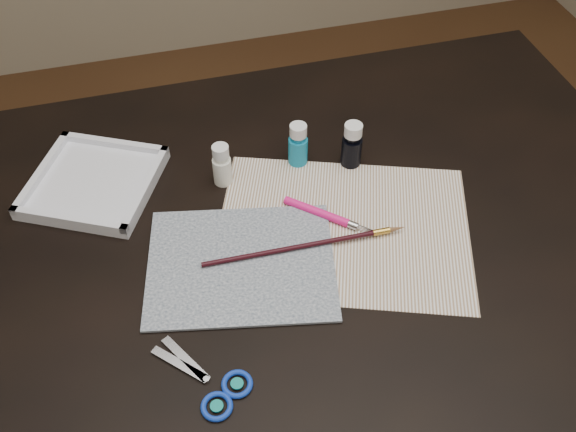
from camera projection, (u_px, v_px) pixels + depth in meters
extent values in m
cube|color=black|center=(288.00, 360.00, 1.28)|extent=(1.30, 0.90, 0.75)
cube|color=white|center=(343.00, 228.00, 1.02)|extent=(0.48, 0.42, 0.00)
cube|color=#17273F|center=(241.00, 264.00, 0.97)|extent=(0.32, 0.28, 0.00)
cylinder|color=white|center=(222.00, 165.00, 1.06)|extent=(0.04, 0.04, 0.08)
cylinder|color=#1184AE|center=(298.00, 144.00, 1.09)|extent=(0.04, 0.04, 0.08)
cylinder|color=black|center=(352.00, 145.00, 1.09)|extent=(0.04, 0.04, 0.09)
cube|color=white|center=(94.00, 182.00, 1.07)|extent=(0.27, 0.27, 0.02)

